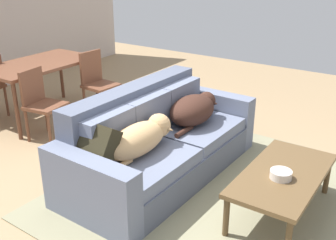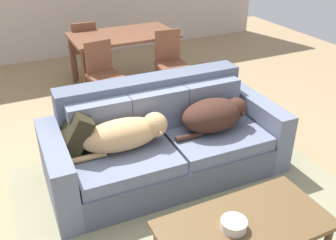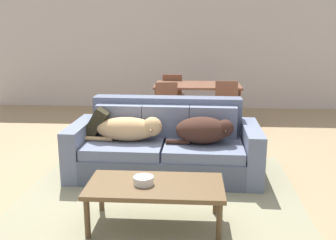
{
  "view_description": "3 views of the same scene",
  "coord_description": "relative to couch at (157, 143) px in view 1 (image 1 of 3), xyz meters",
  "views": [
    {
      "loc": [
        -2.84,
        -2.11,
        2.13
      ],
      "look_at": [
        0.05,
        -0.16,
        0.69
      ],
      "focal_mm": 43.46,
      "sensor_mm": 36.0,
      "label": 1
    },
    {
      "loc": [
        -1.1,
        -2.75,
        2.25
      ],
      "look_at": [
        0.15,
        -0.13,
        0.67
      ],
      "focal_mm": 40.32,
      "sensor_mm": 36.0,
      "label": 2
    },
    {
      "loc": [
        0.51,
        -4.35,
        1.75
      ],
      "look_at": [
        0.24,
        -0.15,
        0.71
      ],
      "focal_mm": 40.94,
      "sensor_mm": 36.0,
      "label": 3
    }
  ],
  "objects": [
    {
      "name": "ground_plane",
      "position": [
        -0.19,
        -0.06,
        -0.33
      ],
      "size": [
        10.0,
        10.0,
        0.0
      ],
      "primitive_type": "plane",
      "color": "#A0835D"
    },
    {
      "name": "area_rug",
      "position": [
        -0.0,
        -0.77,
        -0.33
      ],
      "size": [
        2.96,
        2.85,
        0.01
      ],
      "primitive_type": "cube",
      "rotation": [
        0.0,
        0.0,
        -0.02
      ],
      "color": "gray",
      "rests_on": "ground"
    },
    {
      "name": "couch",
      "position": [
        0.0,
        0.0,
        0.0
      ],
      "size": [
        2.25,
        1.03,
        0.89
      ],
      "rotation": [
        0.0,
        0.0,
        -0.02
      ],
      "color": "slate",
      "rests_on": "ground"
    },
    {
      "name": "dog_on_left_cushion",
      "position": [
        -0.4,
        -0.1,
        0.24
      ],
      "size": [
        0.91,
        0.36,
        0.29
      ],
      "rotation": [
        0.0,
        0.0,
        -0.02
      ],
      "color": "tan",
      "rests_on": "couch"
    },
    {
      "name": "dog_on_right_cushion",
      "position": [
        0.47,
        -0.15,
        0.25
      ],
      "size": [
        0.78,
        0.41,
        0.31
      ],
      "rotation": [
        0.0,
        0.0,
        -0.02
      ],
      "color": "#3D231A",
      "rests_on": "couch"
    },
    {
      "name": "throw_pillow_by_left_arm",
      "position": [
        -0.82,
        0.07,
        0.28
      ],
      "size": [
        0.35,
        0.41,
        0.41
      ],
      "primitive_type": "cube",
      "rotation": [
        0.0,
        0.55,
        -0.06
      ],
      "color": "#2B2717",
      "rests_on": "couch"
    },
    {
      "name": "coffee_table",
      "position": [
        0.01,
        -1.31,
        0.03
      ],
      "size": [
        1.2,
        0.6,
        0.4
      ],
      "color": "brown",
      "rests_on": "ground"
    },
    {
      "name": "bowl_on_coffee_table",
      "position": [
        -0.09,
        -1.32,
        0.11
      ],
      "size": [
        0.18,
        0.18,
        0.07
      ],
      "primitive_type": "cylinder",
      "color": "silver",
      "rests_on": "coffee_table"
    },
    {
      "name": "dining_table",
      "position": [
        0.41,
        2.24,
        0.36
      ],
      "size": [
        1.48,
        0.85,
        0.76
      ],
      "color": "brown",
      "rests_on": "ground"
    },
    {
      "name": "dining_chair_near_left",
      "position": [
        -0.09,
        1.65,
        0.15
      ],
      "size": [
        0.45,
        0.45,
        0.86
      ],
      "rotation": [
        0.0,
        0.0,
        0.15
      ],
      "color": "brown",
      "rests_on": "ground"
    },
    {
      "name": "dining_chair_near_right",
      "position": [
        0.86,
        1.63,
        0.17
      ],
      "size": [
        0.43,
        0.43,
        0.9
      ],
      "rotation": [
        0.0,
        0.0,
        -0.08
      ],
      "color": "brown",
      "rests_on": "ground"
    }
  ]
}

